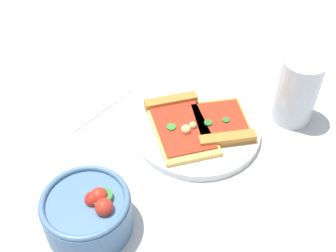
% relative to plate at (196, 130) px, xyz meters
% --- Properties ---
extents(ground_plane, '(2.40, 2.40, 0.00)m').
position_rel_plate_xyz_m(ground_plane, '(-0.03, 0.01, -0.01)').
color(ground_plane, '#B2B7BC').
rests_on(ground_plane, ground).
extents(plate, '(0.22, 0.22, 0.01)m').
position_rel_plate_xyz_m(plate, '(0.00, 0.00, 0.00)').
color(plate, white).
rests_on(plate, ground_plane).
extents(pizza_slice_near, '(0.14, 0.15, 0.02)m').
position_rel_plate_xyz_m(pizza_slice_near, '(0.03, -0.03, 0.01)').
color(pizza_slice_near, gold).
rests_on(pizza_slice_near, plate).
extents(pizza_slice_far, '(0.16, 0.18, 0.02)m').
position_rel_plate_xyz_m(pizza_slice_far, '(-0.02, 0.02, 0.01)').
color(pizza_slice_far, '#E5B256').
rests_on(pizza_slice_far, plate).
extents(salad_bowl, '(0.12, 0.12, 0.08)m').
position_rel_plate_xyz_m(salad_bowl, '(-0.25, -0.01, 0.03)').
color(salad_bowl, '#4C7299').
rests_on(salad_bowl, ground_plane).
extents(soda_glass, '(0.07, 0.07, 0.12)m').
position_rel_plate_xyz_m(soda_glass, '(0.15, -0.10, 0.05)').
color(soda_glass, silver).
rests_on(soda_glass, ground_plane).
extents(paper_napkin, '(0.17, 0.12, 0.00)m').
position_rel_plate_xyz_m(paper_napkin, '(-0.08, 0.22, -0.01)').
color(paper_napkin, white).
rests_on(paper_napkin, ground_plane).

